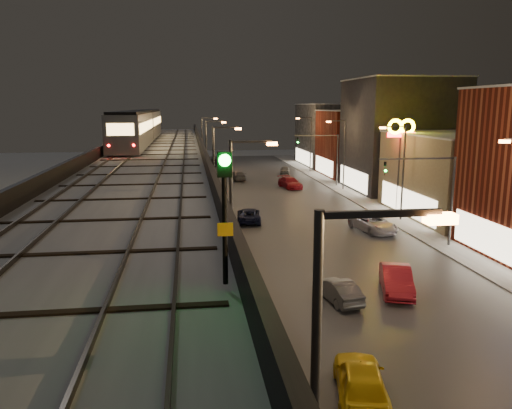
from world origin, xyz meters
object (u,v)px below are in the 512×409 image
car_taxi (361,382)px  car_onc_white (290,183)px  subway_train (140,126)px  car_near_white (338,291)px  rail_signal (225,192)px  car_onc_red (285,170)px  car_onc_dark (373,224)px  car_far_white (212,162)px  car_mid_dark (238,176)px  car_mid_silver (249,216)px  car_onc_silver (396,281)px

car_taxi → car_onc_white: car_taxi is taller
subway_train → car_near_white: bearing=-69.3°
rail_signal → car_onc_red: (14.51, 67.16, -8.22)m
car_onc_dark → car_onc_white: size_ratio=1.05×
car_near_white → car_far_white: 64.65m
rail_signal → car_near_white: bearing=63.1°
car_mid_dark → car_onc_dark: 33.17m
rail_signal → car_onc_dark: (14.89, 29.15, -8.11)m
rail_signal → car_mid_silver: rail_signal is taller
subway_train → car_near_white: (13.64, -36.11, -7.79)m
car_near_white → car_onc_white: bearing=-108.1°
car_onc_red → car_far_white: bearing=145.7°
rail_signal → subway_train: bearing=97.2°
car_mid_silver → car_mid_dark: size_ratio=1.00×
subway_train → rail_signal: bearing=-82.8°
rail_signal → car_near_white: 18.01m
car_mid_silver → rail_signal: bearing=88.4°
rail_signal → car_mid_dark: (6.27, 61.19, -8.16)m
car_onc_red → car_mid_silver: bearing=-94.3°
car_far_white → car_onc_white: size_ratio=0.89×
subway_train → car_onc_dark: 31.05m
car_onc_silver → car_mid_dark: bearing=112.6°
subway_train → car_onc_silver: (17.38, -35.32, -7.66)m
rail_signal → car_mid_dark: rail_signal is taller
car_far_white → car_onc_dark: size_ratio=0.85×
car_mid_dark → car_onc_dark: size_ratio=0.89×
car_taxi → car_near_white: 9.54m
car_mid_dark → car_onc_white: car_onc_white is taller
car_mid_silver → car_onc_red: car_mid_silver is taller
car_mid_dark → car_onc_silver: (4.71, -46.09, 0.09)m
rail_signal → car_mid_dark: bearing=84.1°
rail_signal → car_far_white: rail_signal is taller
car_mid_silver → car_mid_dark: (1.61, 27.03, 0.03)m
car_onc_silver → car_onc_red: 52.18m
car_near_white → car_onc_silver: size_ratio=0.83×
car_mid_dark → car_mid_silver: bearing=81.4°
car_taxi → car_mid_silver: size_ratio=0.96×
rail_signal → car_onc_red: 69.20m
rail_signal → car_onc_white: (12.42, 52.93, -8.12)m
car_onc_red → car_near_white: bearing=-85.5°
rail_signal → car_onc_dark: size_ratio=0.60×
car_near_white → car_mid_silver: 20.03m
car_onc_red → car_mid_dark: bearing=-131.7°
car_far_white → car_onc_dark: car_far_white is taller
car_onc_white → car_onc_red: 14.38m
subway_train → car_mid_silver: 21.14m
car_far_white → car_onc_white: 27.42m
car_taxi → car_onc_white: 48.49m
car_taxi → car_onc_red: size_ratio=1.23×
car_taxi → car_onc_silver: (5.70, 10.13, 0.00)m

